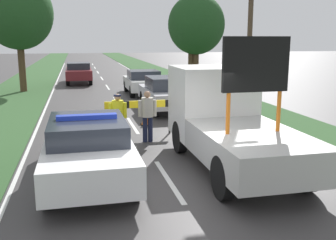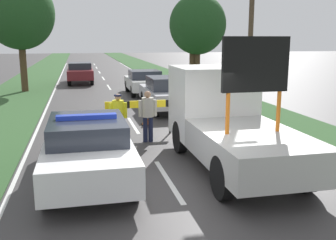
% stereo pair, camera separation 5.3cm
% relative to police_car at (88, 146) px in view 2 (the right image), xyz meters
% --- Properties ---
extents(ground_plane, '(160.00, 160.00, 0.00)m').
position_rel_police_car_xyz_m(ground_plane, '(1.77, -1.23, -0.76)').
color(ground_plane, '#3D3A3A').
extents(lane_markings, '(6.99, 57.81, 0.01)m').
position_rel_police_car_xyz_m(lane_markings, '(1.77, 14.85, -0.76)').
color(lane_markings, silver).
rests_on(lane_markings, ground).
extents(grass_verge_left, '(3.70, 120.00, 0.03)m').
position_rel_police_car_xyz_m(grass_verge_left, '(-3.62, 18.77, -0.75)').
color(grass_verge_left, '#2D5128').
rests_on(grass_verge_left, ground).
extents(grass_verge_right, '(3.70, 120.00, 0.03)m').
position_rel_police_car_xyz_m(grass_verge_right, '(7.17, 18.77, -0.75)').
color(grass_verge_right, '#2D5128').
rests_on(grass_verge_right, ground).
extents(police_car, '(1.90, 4.91, 1.53)m').
position_rel_police_car_xyz_m(police_car, '(0.00, 0.00, 0.00)').
color(police_car, white).
rests_on(police_car, ground).
extents(work_truck, '(2.12, 5.43, 3.24)m').
position_rel_police_car_xyz_m(work_truck, '(3.54, 0.43, 0.41)').
color(work_truck, white).
rests_on(work_truck, ground).
extents(road_barrier, '(2.44, 0.08, 1.16)m').
position_rel_police_car_xyz_m(road_barrier, '(1.87, 3.88, 0.19)').
color(road_barrier, black).
rests_on(road_barrier, ground).
extents(police_officer, '(0.55, 0.35, 1.54)m').
position_rel_police_car_xyz_m(police_officer, '(1.00, 2.97, 0.16)').
color(police_officer, '#191E38').
rests_on(police_officer, ground).
extents(pedestrian_civilian, '(0.58, 0.37, 1.61)m').
position_rel_police_car_xyz_m(pedestrian_civilian, '(1.91, 2.94, 0.18)').
color(pedestrian_civilian, '#191E38').
rests_on(pedestrian_civilian, ground).
extents(traffic_cone_near_police, '(0.41, 0.41, 0.57)m').
position_rel_police_car_xyz_m(traffic_cone_near_police, '(3.82, 3.52, -0.48)').
color(traffic_cone_near_police, black).
rests_on(traffic_cone_near_police, ground).
extents(traffic_cone_centre_front, '(0.51, 0.51, 0.70)m').
position_rel_police_car_xyz_m(traffic_cone_centre_front, '(4.56, 3.80, -0.41)').
color(traffic_cone_centre_front, black).
rests_on(traffic_cone_centre_front, ground).
extents(traffic_cone_near_truck, '(0.36, 0.36, 0.51)m').
position_rel_police_car_xyz_m(traffic_cone_near_truck, '(2.26, 5.34, -0.51)').
color(traffic_cone_near_truck, black).
rests_on(traffic_cone_near_truck, ground).
extents(queued_car_sedan_silver, '(1.89, 4.38, 1.52)m').
position_rel_police_car_xyz_m(queued_car_sedan_silver, '(3.70, 8.11, 0.03)').
color(queued_car_sedan_silver, '#B2B2B7').
rests_on(queued_car_sedan_silver, ground).
extents(queued_car_van_white, '(1.90, 4.02, 1.38)m').
position_rel_police_car_xyz_m(queued_car_van_white, '(3.56, 13.59, -0.04)').
color(queued_car_van_white, silver).
rests_on(queued_car_van_white, ground).
extents(queued_car_wagon_maroon, '(1.77, 4.44, 1.48)m').
position_rel_police_car_xyz_m(queued_car_wagon_maroon, '(-0.04, 20.20, 0.04)').
color(queued_car_wagon_maroon, maroon).
rests_on(queued_car_wagon_maroon, ground).
extents(roadside_tree_near_left, '(4.04, 4.04, 6.76)m').
position_rel_police_car_xyz_m(roadside_tree_near_left, '(-3.37, 16.21, 3.86)').
color(roadside_tree_near_left, '#4C3823').
rests_on(roadside_tree_near_left, ground).
extents(roadside_tree_near_right, '(2.89, 2.89, 5.43)m').
position_rel_police_car_xyz_m(roadside_tree_near_right, '(7.34, 16.71, 3.11)').
color(roadside_tree_near_right, '#4C3823').
rests_on(roadside_tree_near_right, ground).
extents(roadside_tree_mid_left, '(3.73, 3.73, 6.04)m').
position_rel_police_car_xyz_m(roadside_tree_mid_left, '(7.64, 16.56, 3.30)').
color(roadside_tree_mid_left, '#4C3823').
rests_on(roadside_tree_mid_left, ground).
extents(utility_pole, '(1.20, 0.20, 8.80)m').
position_rel_police_car_xyz_m(utility_pole, '(6.66, 6.06, 3.76)').
color(utility_pole, '#473828').
rests_on(utility_pole, ground).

